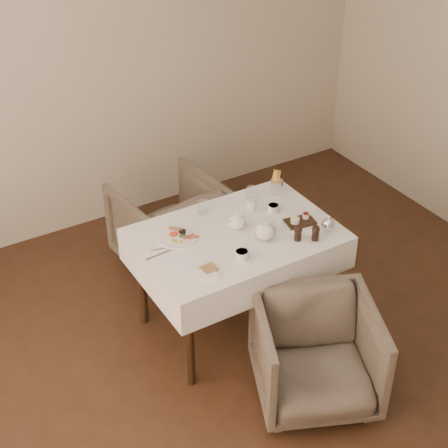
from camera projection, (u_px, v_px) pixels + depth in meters
The scene contains 20 objects.
table at pixel (236, 248), 4.46m from camera, with size 1.28×0.88×0.75m.
armchair_near at pixel (316, 354), 4.09m from camera, with size 0.70×0.72×0.65m, color #50433A.
armchair_far at pixel (171, 225), 5.22m from camera, with size 0.73×0.75×0.68m, color #50433A.
breakfast_plate at pixel (178, 237), 4.34m from camera, with size 0.25×0.25×0.03m.
side_plate at pixel (208, 272), 4.04m from camera, with size 0.19×0.18×0.02m.
teapot_centre at pixel (237, 221), 4.40m from camera, with size 0.16×0.12×0.13m, color white, non-canonical shape.
teapot_front at pixel (265, 230), 4.30m from camera, with size 0.17×0.13×0.14m, color white, non-canonical shape.
creamer at pixel (251, 205), 4.60m from camera, with size 0.07×0.07×0.08m, color white.
teacup_near at pixel (242, 256), 4.14m from camera, with size 0.13×0.13×0.06m.
teacup_far at pixel (273, 209), 4.58m from camera, with size 0.12×0.12×0.06m.
glass_left at pixel (203, 207), 4.56m from camera, with size 0.07×0.07×0.09m, color silver.
glass_mid at pixel (270, 225), 4.39m from camera, with size 0.07×0.07×0.09m, color silver.
glass_right at pixel (252, 194), 4.71m from camera, with size 0.07×0.07×0.10m, color silver.
condiment_board at pixel (300, 221), 4.49m from camera, with size 0.21×0.15×0.05m.
pepper_mill_left at pixel (298, 233), 4.30m from camera, with size 0.05×0.05×0.11m, color black, non-canonical shape.
pepper_mill_right at pixel (316, 233), 4.30m from camera, with size 0.05×0.05×0.11m, color black, non-canonical shape.
silver_pot at pixel (328, 223), 4.38m from camera, with size 0.11×0.09×0.12m, color white, non-canonical shape.
fries_cup at pixel (277, 183), 4.76m from camera, with size 0.09×0.09×0.18m.
cutlery_fork at pixel (166, 248), 4.26m from camera, with size 0.02×0.19×0.00m, color silver.
cutlery_knife at pixel (160, 254), 4.20m from camera, with size 0.02×0.20×0.00m, color silver.
Camera 1 is at (-1.91, -2.30, 3.24)m, focal length 55.00 mm.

